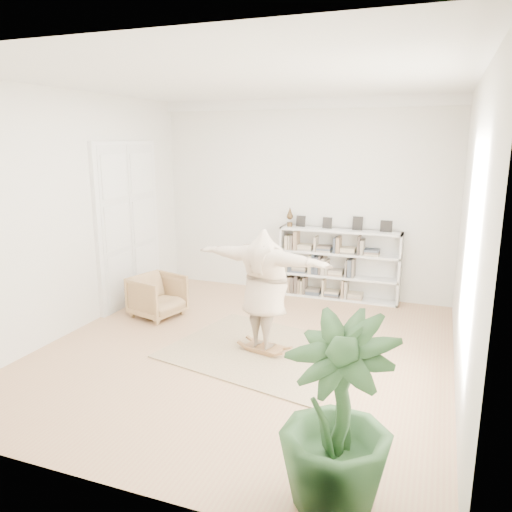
{
  "coord_description": "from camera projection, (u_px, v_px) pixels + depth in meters",
  "views": [
    {
      "loc": [
        2.42,
        -6.03,
        2.9
      ],
      "look_at": [
        0.02,
        0.4,
        1.28
      ],
      "focal_mm": 35.0,
      "sensor_mm": 36.0,
      "label": 1
    }
  ],
  "objects": [
    {
      "name": "houseplant",
      "position": [
        337.0,
        416.0,
        3.87
      ],
      "size": [
        1.16,
        1.16,
        1.61
      ],
      "primitive_type": "imported",
      "rotation": [
        0.0,
        0.0,
        -0.37
      ],
      "color": "#274C26",
      "rests_on": "floor"
    },
    {
      "name": "doors",
      "position": [
        129.0,
        226.0,
        8.77
      ],
      "size": [
        0.09,
        1.78,
        2.92
      ],
      "color": "white",
      "rests_on": "floor"
    },
    {
      "name": "person",
      "position": [
        265.0,
        286.0,
        6.73
      ],
      "size": [
        2.1,
        0.96,
        1.65
      ],
      "primitive_type": "imported",
      "rotation": [
        0.0,
        0.0,
        2.93
      ],
      "color": "#BDA78E",
      "rests_on": "rocker_board"
    },
    {
      "name": "bookshelf",
      "position": [
        339.0,
        265.0,
        9.16
      ],
      "size": [
        2.2,
        0.35,
        1.64
      ],
      "color": "silver",
      "rests_on": "floor"
    },
    {
      "name": "rocker_board",
      "position": [
        264.0,
        348.0,
        6.93
      ],
      "size": [
        0.56,
        0.4,
        0.11
      ],
      "rotation": [
        0.0,
        0.0,
        -0.21
      ],
      "color": "brown",
      "rests_on": "rug"
    },
    {
      "name": "floor",
      "position": [
        244.0,
        351.0,
        6.99
      ],
      "size": [
        6.0,
        6.0,
        0.0
      ],
      "primitive_type": "plane",
      "color": "tan",
      "rests_on": "ground"
    },
    {
      "name": "rug",
      "position": [
        264.0,
        351.0,
        6.94
      ],
      "size": [
        2.86,
        2.48,
        0.02
      ],
      "primitive_type": "cube",
      "rotation": [
        0.0,
        0.0,
        -0.21
      ],
      "color": "tan",
      "rests_on": "floor"
    },
    {
      "name": "room_shell",
      "position": [
        305.0,
        103.0,
        8.86
      ],
      "size": [
        6.0,
        6.0,
        6.0
      ],
      "color": "silver",
      "rests_on": "floor"
    },
    {
      "name": "armchair",
      "position": [
        158.0,
        296.0,
        8.29
      ],
      "size": [
        0.93,
        0.92,
        0.7
      ],
      "primitive_type": "imported",
      "rotation": [
        0.0,
        0.0,
        1.3
      ],
      "color": "tan",
      "rests_on": "floor"
    }
  ]
}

